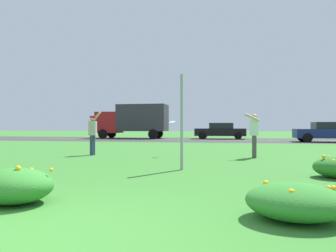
{
  "coord_description": "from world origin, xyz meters",
  "views": [
    {
      "loc": [
        1.97,
        -2.62,
        1.13
      ],
      "look_at": [
        -0.01,
        7.3,
        1.14
      ],
      "focal_mm": 33.07,
      "sensor_mm": 36.0,
      "label": 1
    }
  ],
  "objects_px": {
    "person_thrower_red_cap_gray_shirt": "(93,131)",
    "car_black_center_right": "(221,131)",
    "car_navy_center_left": "(328,132)",
    "sign_post_near_path": "(182,122)",
    "box_truck_red": "(134,119)",
    "frisbee_pale_blue": "(172,122)",
    "person_catcher_white_shirt": "(254,132)"
  },
  "relations": [
    {
      "from": "person_thrower_red_cap_gray_shirt",
      "to": "car_black_center_right",
      "type": "relative_size",
      "value": 0.38
    },
    {
      "from": "person_thrower_red_cap_gray_shirt",
      "to": "car_navy_center_left",
      "type": "distance_m",
      "value": 17.75
    },
    {
      "from": "sign_post_near_path",
      "to": "box_truck_red",
      "type": "relative_size",
      "value": 0.37
    },
    {
      "from": "sign_post_near_path",
      "to": "frisbee_pale_blue",
      "type": "relative_size",
      "value": 9.7
    },
    {
      "from": "person_catcher_white_shirt",
      "to": "car_navy_center_left",
      "type": "distance_m",
      "value": 14.06
    },
    {
      "from": "car_navy_center_left",
      "to": "box_truck_red",
      "type": "relative_size",
      "value": 0.67
    },
    {
      "from": "person_catcher_white_shirt",
      "to": "frisbee_pale_blue",
      "type": "height_order",
      "value": "person_catcher_white_shirt"
    },
    {
      "from": "person_thrower_red_cap_gray_shirt",
      "to": "car_black_center_right",
      "type": "distance_m",
      "value": 17.5
    },
    {
      "from": "frisbee_pale_blue",
      "to": "box_truck_red",
      "type": "xyz_separation_m",
      "value": [
        -6.86,
        16.71,
        0.51
      ]
    },
    {
      "from": "sign_post_near_path",
      "to": "person_catcher_white_shirt",
      "type": "height_order",
      "value": "sign_post_near_path"
    },
    {
      "from": "person_catcher_white_shirt",
      "to": "car_navy_center_left",
      "type": "height_order",
      "value": "person_catcher_white_shirt"
    },
    {
      "from": "frisbee_pale_blue",
      "to": "box_truck_red",
      "type": "bearing_deg",
      "value": 112.32
    },
    {
      "from": "person_thrower_red_cap_gray_shirt",
      "to": "sign_post_near_path",
      "type": "bearing_deg",
      "value": -39.77
    },
    {
      "from": "sign_post_near_path",
      "to": "person_catcher_white_shirt",
      "type": "xyz_separation_m",
      "value": [
        2.09,
        3.55,
        -0.3
      ]
    },
    {
      "from": "car_black_center_right",
      "to": "box_truck_red",
      "type": "height_order",
      "value": "box_truck_red"
    },
    {
      "from": "frisbee_pale_blue",
      "to": "box_truck_red",
      "type": "distance_m",
      "value": 18.07
    },
    {
      "from": "person_thrower_red_cap_gray_shirt",
      "to": "car_navy_center_left",
      "type": "relative_size",
      "value": 0.38
    },
    {
      "from": "person_thrower_red_cap_gray_shirt",
      "to": "person_catcher_white_shirt",
      "type": "relative_size",
      "value": 1.08
    },
    {
      "from": "car_navy_center_left",
      "to": "box_truck_red",
      "type": "height_order",
      "value": "box_truck_red"
    },
    {
      "from": "person_thrower_red_cap_gray_shirt",
      "to": "car_navy_center_left",
      "type": "bearing_deg",
      "value": 46.27
    },
    {
      "from": "car_navy_center_left",
      "to": "car_black_center_right",
      "type": "bearing_deg",
      "value": 152.32
    },
    {
      "from": "person_thrower_red_cap_gray_shirt",
      "to": "car_black_center_right",
      "type": "height_order",
      "value": "person_thrower_red_cap_gray_shirt"
    },
    {
      "from": "car_black_center_right",
      "to": "person_thrower_red_cap_gray_shirt",
      "type": "bearing_deg",
      "value": -104.9
    },
    {
      "from": "car_black_center_right",
      "to": "sign_post_near_path",
      "type": "bearing_deg",
      "value": -91.18
    },
    {
      "from": "car_navy_center_left",
      "to": "car_black_center_right",
      "type": "relative_size",
      "value": 1.0
    },
    {
      "from": "sign_post_near_path",
      "to": "car_black_center_right",
      "type": "distance_m",
      "value": 20.31
    },
    {
      "from": "sign_post_near_path",
      "to": "person_catcher_white_shirt",
      "type": "bearing_deg",
      "value": 59.56
    },
    {
      "from": "car_black_center_right",
      "to": "frisbee_pale_blue",
      "type": "bearing_deg",
      "value": -94.57
    },
    {
      "from": "person_thrower_red_cap_gray_shirt",
      "to": "person_catcher_white_shirt",
      "type": "bearing_deg",
      "value": 1.47
    },
    {
      "from": "person_thrower_red_cap_gray_shirt",
      "to": "car_navy_center_left",
      "type": "height_order",
      "value": "person_thrower_red_cap_gray_shirt"
    },
    {
      "from": "sign_post_near_path",
      "to": "car_navy_center_left",
      "type": "distance_m",
      "value": 18.18
    },
    {
      "from": "person_thrower_red_cap_gray_shirt",
      "to": "car_black_center_right",
      "type": "bearing_deg",
      "value": 75.1
    }
  ]
}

